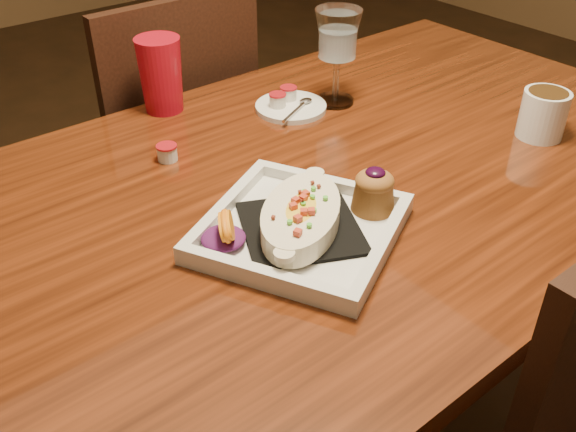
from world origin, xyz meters
TOP-DOWN VIEW (x-y plane):
  - table at (0.00, 0.00)m, footprint 1.50×0.90m
  - chair_far at (-0.00, 0.63)m, footprint 0.42×0.42m
  - plate at (-0.16, -0.11)m, footprint 0.36×0.36m
  - coffee_mug at (0.38, -0.15)m, footprint 0.12×0.09m
  - goblet at (0.18, 0.20)m, footprint 0.09×0.09m
  - saucer at (0.09, 0.24)m, footprint 0.15×0.15m
  - creamer_loose at (-0.21, 0.22)m, footprint 0.04×0.04m
  - red_tumbler at (-0.11, 0.40)m, footprint 0.09×0.09m

SIDE VIEW (x-z plane):
  - chair_far at x=0.00m, z-range 0.04..0.97m
  - table at x=0.00m, z-range 0.28..1.03m
  - saucer at x=0.09m, z-range 0.71..0.81m
  - creamer_loose at x=-0.21m, z-range 0.75..0.78m
  - plate at x=-0.16m, z-range 0.73..0.82m
  - coffee_mug at x=0.38m, z-range 0.75..0.84m
  - red_tumbler at x=-0.11m, z-range 0.75..0.90m
  - goblet at x=0.18m, z-range 0.79..0.98m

